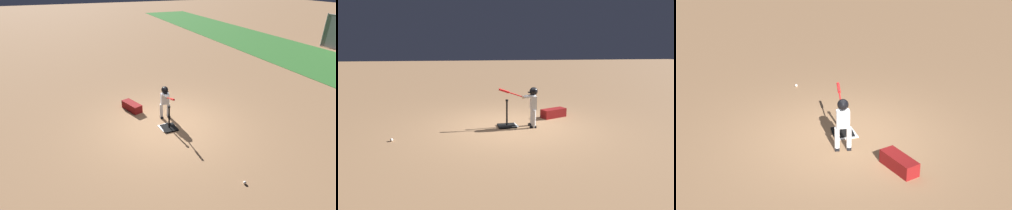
# 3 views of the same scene
# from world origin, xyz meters

# --- Properties ---
(ground_plane) EXTENTS (90.00, 90.00, 0.00)m
(ground_plane) POSITION_xyz_m (0.00, 0.00, 0.00)
(ground_plane) COLOR #99704C
(home_plate) EXTENTS (0.48, 0.48, 0.02)m
(home_plate) POSITION_xyz_m (0.09, -0.05, 0.01)
(home_plate) COLOR white
(home_plate) RESTS_ON ground_plane
(batting_tee) EXTENTS (0.50, 0.45, 0.79)m
(batting_tee) POSITION_xyz_m (0.17, 0.01, 0.09)
(batting_tee) COLOR black
(batting_tee) RESTS_ON ground_plane
(batter_child) EXTENTS (1.09, 0.36, 1.13)m
(batter_child) POSITION_xyz_m (-0.51, 0.14, 0.72)
(batter_child) COLOR silver
(batter_child) RESTS_ON ground_plane
(baseball) EXTENTS (0.07, 0.07, 0.07)m
(baseball) POSITION_xyz_m (3.12, 0.72, 0.04)
(baseball) COLOR white
(baseball) RESTS_ON ground_plane
(equipment_bag) EXTENTS (0.90, 0.60, 0.28)m
(equipment_bag) POSITION_xyz_m (-1.50, -0.76, 0.14)
(equipment_bag) COLOR maroon
(equipment_bag) RESTS_ON ground_plane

